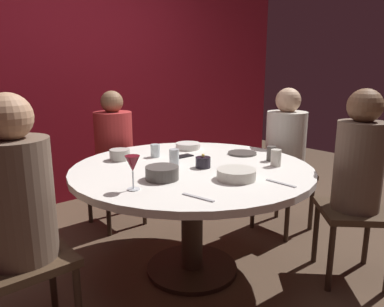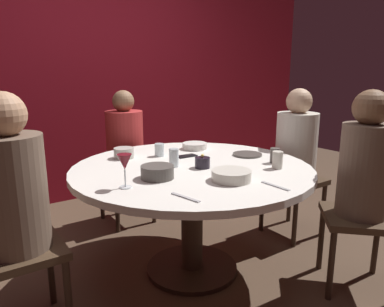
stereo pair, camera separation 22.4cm
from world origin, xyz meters
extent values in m
plane|color=#4C3828|center=(0.00, 0.00, 0.00)|extent=(8.00, 8.00, 0.00)
cube|color=maroon|center=(0.00, 1.86, 1.30)|extent=(6.00, 0.10, 2.60)
cylinder|color=silver|center=(0.00, 0.00, 0.70)|extent=(1.50, 1.50, 0.04)
cylinder|color=#332319|center=(0.00, 0.00, 0.34)|extent=(0.14, 0.14, 0.68)
cylinder|color=#2D2116|center=(0.00, 0.00, 0.01)|extent=(0.60, 0.60, 0.03)
cube|color=#3F2D1E|center=(-1.02, 0.00, 0.45)|extent=(0.40, 0.40, 0.04)
cylinder|color=brown|center=(-1.02, 0.00, 0.75)|extent=(0.32, 0.32, 0.55)
sphere|color=tan|center=(-1.02, 0.00, 1.12)|extent=(0.21, 0.21, 0.21)
cylinder|color=#332319|center=(-0.85, -0.17, 0.21)|extent=(0.04, 0.04, 0.43)
cylinder|color=#332319|center=(-0.85, 0.17, 0.21)|extent=(0.04, 0.04, 0.43)
cube|color=#3F2D1E|center=(0.00, 1.00, 0.45)|extent=(0.40, 0.40, 0.04)
cylinder|color=#B22D2D|center=(0.00, 1.00, 0.72)|extent=(0.31, 0.31, 0.50)
sphere|color=#8C6647|center=(0.00, 1.00, 1.05)|extent=(0.18, 0.18, 0.18)
cylinder|color=#332319|center=(-0.17, 1.17, 0.21)|extent=(0.04, 0.04, 0.43)
cylinder|color=#332319|center=(-0.17, 0.83, 0.21)|extent=(0.04, 0.04, 0.43)
cylinder|color=#332319|center=(0.17, 1.17, 0.21)|extent=(0.04, 0.04, 0.43)
cylinder|color=#332319|center=(0.17, 0.83, 0.21)|extent=(0.04, 0.04, 0.43)
cube|color=#3F2D1E|center=(0.99, 0.00, 0.45)|extent=(0.40, 0.40, 0.04)
cylinder|color=beige|center=(0.99, 0.00, 0.73)|extent=(0.31, 0.31, 0.52)
sphere|color=tan|center=(0.99, 0.00, 1.08)|extent=(0.20, 0.20, 0.20)
cylinder|color=#332319|center=(1.16, 0.17, 0.21)|extent=(0.04, 0.04, 0.43)
cylinder|color=#332319|center=(0.82, 0.17, 0.21)|extent=(0.04, 0.04, 0.43)
cylinder|color=#332319|center=(1.16, -0.17, 0.21)|extent=(0.04, 0.04, 0.43)
cylinder|color=#332319|center=(0.82, -0.17, 0.21)|extent=(0.04, 0.04, 0.43)
cube|color=#3F2D1E|center=(0.71, -0.71, 0.45)|extent=(0.57, 0.57, 0.04)
cylinder|color=brown|center=(0.71, -0.71, 0.74)|extent=(0.40, 0.40, 0.54)
sphere|color=brown|center=(0.71, -0.71, 1.10)|extent=(0.20, 0.20, 0.20)
cylinder|color=#332319|center=(0.96, -0.71, 0.21)|extent=(0.04, 0.04, 0.43)
cylinder|color=#332319|center=(0.71, -0.47, 0.21)|extent=(0.04, 0.04, 0.43)
cylinder|color=#332319|center=(0.47, -0.71, 0.21)|extent=(0.04, 0.04, 0.43)
cylinder|color=black|center=(0.03, -0.07, 0.75)|extent=(0.09, 0.09, 0.07)
sphere|color=#F9D159|center=(0.03, -0.07, 0.80)|extent=(0.02, 0.02, 0.02)
cylinder|color=silver|center=(-0.52, -0.16, 0.72)|extent=(0.06, 0.06, 0.01)
cylinder|color=silver|center=(-0.52, -0.16, 0.77)|extent=(0.01, 0.01, 0.09)
cone|color=maroon|center=(-0.52, -0.16, 0.86)|extent=(0.08, 0.08, 0.08)
cylinder|color=#4C4742|center=(0.48, 0.01, 0.73)|extent=(0.20, 0.20, 0.01)
cube|color=black|center=(0.11, 0.23, 0.73)|extent=(0.14, 0.07, 0.01)
cylinder|color=#B2ADA3|center=(-0.26, 0.43, 0.76)|extent=(0.14, 0.14, 0.07)
cylinder|color=#4C4742|center=(-0.31, -0.11, 0.76)|extent=(0.18, 0.18, 0.07)
cylinder|color=silver|center=(0.30, 0.40, 0.74)|extent=(0.19, 0.19, 0.05)
cylinder|color=beige|center=(0.00, -0.37, 0.75)|extent=(0.22, 0.22, 0.06)
cylinder|color=silver|center=(-0.04, 0.35, 0.77)|extent=(0.07, 0.07, 0.09)
cylinder|color=silver|center=(-0.10, 0.05, 0.78)|extent=(0.06, 0.06, 0.11)
cylinder|color=#4C4742|center=(0.48, -0.24, 0.77)|extent=(0.06, 0.06, 0.10)
cylinder|color=beige|center=(0.40, -0.34, 0.77)|extent=(0.06, 0.06, 0.11)
cube|color=#B7B7BC|center=(0.12, -0.58, 0.72)|extent=(0.02, 0.18, 0.01)
cube|color=#B7B7BC|center=(-0.36, -0.46, 0.72)|extent=(0.05, 0.18, 0.01)
camera|label=1|loc=(-1.42, -1.65, 1.31)|focal=33.75mm
camera|label=2|loc=(-1.25, -1.79, 1.31)|focal=33.75mm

